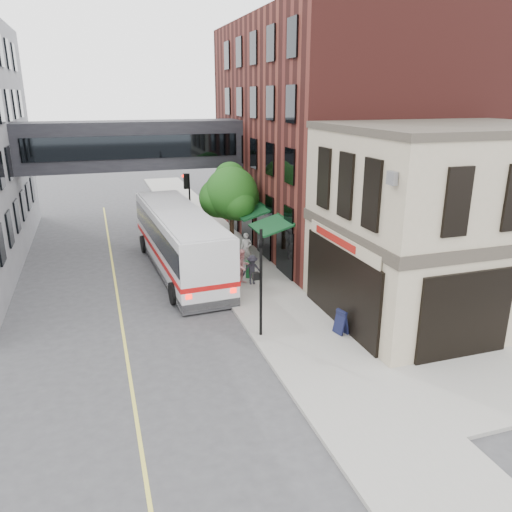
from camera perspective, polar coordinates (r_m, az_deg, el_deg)
ground at (r=19.15m, az=1.32°, el=-12.09°), size 120.00×120.00×0.00m
sidewalk_main at (r=32.02m, az=-3.56°, el=0.64°), size 4.00×60.00×0.15m
corner_building at (r=23.45m, az=20.90°, el=3.51°), size 10.19×8.12×8.45m
brick_building at (r=34.43m, az=9.10°, el=13.41°), size 13.76×18.00×14.00m
skyway_bridge at (r=33.87m, az=-13.95°, el=12.21°), size 14.00×3.18×3.00m
traffic_signal_near at (r=19.73m, az=0.48°, el=-1.61°), size 0.44×0.22×4.60m
traffic_signal_far at (r=33.72m, az=-7.85°, el=7.11°), size 0.53×0.28×4.50m
street_sign_pole at (r=24.61m, az=-3.16°, el=-0.19°), size 0.08×0.75×3.00m
street_tree at (r=30.40m, az=-2.97°, el=7.17°), size 3.80×3.20×5.60m
lane_marking at (r=27.37m, az=-15.74°, el=-3.25°), size 0.12×40.00×0.01m
bus at (r=28.31m, az=-8.77°, el=2.03°), size 3.63×12.87×3.43m
pedestrian_a at (r=29.05m, az=-1.12°, el=0.87°), size 0.76×0.61×1.81m
pedestrian_b at (r=25.89m, az=-1.57°, el=-1.22°), size 1.13×1.04×1.87m
pedestrian_c at (r=25.88m, az=-0.44°, el=-1.58°), size 1.04×0.64×1.57m
newspaper_box at (r=26.98m, az=-0.71°, el=-1.52°), size 0.54×0.50×0.89m
sandwich_board at (r=21.04m, az=9.71°, el=-7.43°), size 0.49×0.64×1.02m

